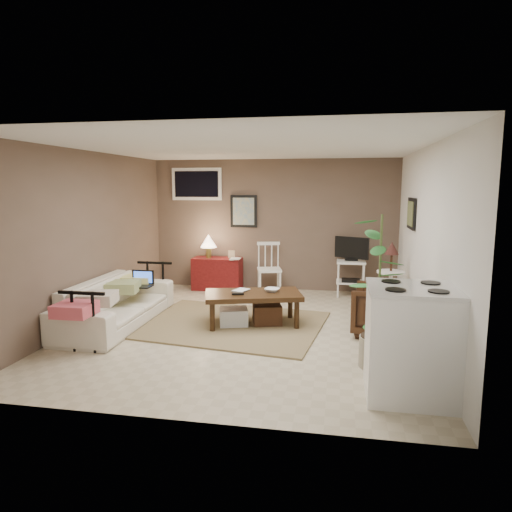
% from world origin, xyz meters
% --- Properties ---
extents(floor, '(5.00, 5.00, 0.00)m').
position_xyz_m(floor, '(0.00, 0.00, 0.00)').
color(floor, '#C1B293').
rests_on(floor, ground).
extents(art_back, '(0.50, 0.03, 0.60)m').
position_xyz_m(art_back, '(-0.55, 2.48, 1.45)').
color(art_back, black).
extents(art_right, '(0.03, 0.60, 0.45)m').
position_xyz_m(art_right, '(2.23, 1.05, 1.52)').
color(art_right, black).
extents(window, '(0.96, 0.03, 0.60)m').
position_xyz_m(window, '(-1.45, 2.48, 1.95)').
color(window, white).
extents(rug, '(2.73, 2.31, 0.02)m').
position_xyz_m(rug, '(-0.26, 0.13, 0.01)').
color(rug, '#7E6849').
rests_on(rug, floor).
extents(coffee_table, '(1.43, 1.00, 0.49)m').
position_xyz_m(coffee_table, '(0.06, 0.15, 0.27)').
color(coffee_table, '#321A0D').
rests_on(coffee_table, floor).
extents(sofa, '(0.63, 2.16, 0.84)m').
position_xyz_m(sofa, '(-1.80, -0.15, 0.42)').
color(sofa, silver).
rests_on(sofa, floor).
extents(sofa_pillows, '(0.41, 2.05, 0.15)m').
position_xyz_m(sofa_pillows, '(-1.75, -0.40, 0.52)').
color(sofa_pillows, beige).
rests_on(sofa_pillows, sofa).
extents(sofa_end_rails, '(0.58, 2.15, 0.73)m').
position_xyz_m(sofa_end_rails, '(-1.68, -0.15, 0.36)').
color(sofa_end_rails, black).
rests_on(sofa_end_rails, floor).
extents(laptop, '(0.33, 0.24, 0.23)m').
position_xyz_m(laptop, '(-1.59, 0.22, 0.55)').
color(laptop, black).
rests_on(laptop, sofa).
extents(red_console, '(0.90, 0.40, 1.04)m').
position_xyz_m(red_console, '(-1.02, 2.23, 0.36)').
color(red_console, maroon).
rests_on(red_console, floor).
extents(spindle_chair, '(0.50, 0.50, 0.91)m').
position_xyz_m(spindle_chair, '(-0.01, 2.11, 0.43)').
color(spindle_chair, white).
rests_on(spindle_chair, floor).
extents(tv_stand, '(0.58, 0.40, 1.04)m').
position_xyz_m(tv_stand, '(1.43, 2.16, 0.55)').
color(tv_stand, white).
rests_on(tv_stand, floor).
extents(side_table, '(0.41, 0.41, 1.10)m').
position_xyz_m(side_table, '(1.98, 1.09, 0.68)').
color(side_table, white).
rests_on(side_table, floor).
extents(armchair, '(0.74, 0.78, 0.72)m').
position_xyz_m(armchair, '(1.76, 0.08, 0.36)').
color(armchair, '#321B0E').
rests_on(armchair, floor).
extents(potted_plant, '(0.41, 0.41, 1.65)m').
position_xyz_m(potted_plant, '(1.63, -1.04, 0.88)').
color(potted_plant, gray).
rests_on(potted_plant, floor).
extents(stove, '(0.79, 0.74, 1.04)m').
position_xyz_m(stove, '(1.87, -1.68, 0.51)').
color(stove, white).
rests_on(stove, floor).
extents(bowl, '(0.21, 0.09, 0.20)m').
position_xyz_m(bowl, '(0.31, 0.26, 0.57)').
color(bowl, '#321A0D').
rests_on(bowl, coffee_table).
extents(book_table, '(0.17, 0.08, 0.23)m').
position_xyz_m(book_table, '(-0.20, 0.26, 0.58)').
color(book_table, '#321A0D').
rests_on(book_table, coffee_table).
extents(book_console, '(0.19, 0.03, 0.25)m').
position_xyz_m(book_console, '(-0.72, 2.10, 0.72)').
color(book_console, '#321A0D').
rests_on(book_console, red_console).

